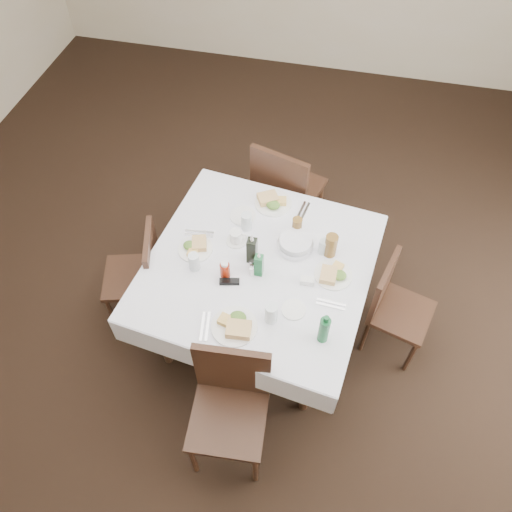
# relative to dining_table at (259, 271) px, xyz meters

# --- Properties ---
(ground_plane) EXTENTS (7.00, 7.00, 0.00)m
(ground_plane) POSITION_rel_dining_table_xyz_m (-0.23, 0.10, -0.69)
(ground_plane) COLOR black
(room_shell) EXTENTS (6.04, 7.04, 2.80)m
(room_shell) POSITION_rel_dining_table_xyz_m (-0.23, 0.10, 1.02)
(room_shell) COLOR beige
(room_shell) RESTS_ON ground
(dining_table) EXTENTS (1.57, 1.57, 0.76)m
(dining_table) POSITION_rel_dining_table_xyz_m (0.00, 0.00, 0.00)
(dining_table) COLOR black
(dining_table) RESTS_ON ground
(chair_north) EXTENTS (0.58, 0.58, 0.99)m
(chair_north) POSITION_rel_dining_table_xyz_m (0.00, 0.92, -0.12)
(chair_north) COLOR black
(chair_north) RESTS_ON ground
(chair_south) EXTENTS (0.47, 0.47, 0.93)m
(chair_south) POSITION_rel_dining_table_xyz_m (0.02, -0.83, -0.16)
(chair_south) COLOR black
(chair_south) RESTS_ON ground
(chair_east) EXTENTS (0.48, 0.48, 0.82)m
(chair_east) POSITION_rel_dining_table_xyz_m (0.91, 0.10, -0.22)
(chair_east) COLOR black
(chair_east) RESTS_ON ground
(chair_west) EXTENTS (0.49, 0.49, 0.84)m
(chair_west) POSITION_rel_dining_table_xyz_m (-0.84, -0.04, -0.21)
(chair_west) COLOR black
(chair_west) RESTS_ON ground
(meal_north) EXTENTS (0.26, 0.26, 0.06)m
(meal_north) POSITION_rel_dining_table_xyz_m (-0.03, 0.54, 0.10)
(meal_north) COLOR white
(meal_north) RESTS_ON dining_table
(meal_south) EXTENTS (0.28, 0.28, 0.06)m
(meal_south) POSITION_rel_dining_table_xyz_m (-0.03, -0.48, 0.10)
(meal_south) COLOR white
(meal_south) RESTS_ON dining_table
(meal_east) EXTENTS (0.24, 0.24, 0.05)m
(meal_east) POSITION_rel_dining_table_xyz_m (0.48, 0.01, 0.10)
(meal_east) COLOR white
(meal_east) RESTS_ON dining_table
(meal_west) EXTENTS (0.23, 0.23, 0.05)m
(meal_west) POSITION_rel_dining_table_xyz_m (-0.44, 0.03, 0.10)
(meal_west) COLOR white
(meal_west) RESTS_ON dining_table
(side_plate_a) EXTENTS (0.18, 0.18, 0.01)m
(side_plate_a) POSITION_rel_dining_table_xyz_m (-0.20, 0.38, 0.08)
(side_plate_a) COLOR white
(side_plate_a) RESTS_ON dining_table
(side_plate_b) EXTENTS (0.15, 0.15, 0.01)m
(side_plate_b) POSITION_rel_dining_table_xyz_m (0.28, -0.29, 0.08)
(side_plate_b) COLOR white
(side_plate_b) RESTS_ON dining_table
(water_n) EXTENTS (0.07, 0.07, 0.13)m
(water_n) POSITION_rel_dining_table_xyz_m (-0.15, 0.28, 0.14)
(water_n) COLOR silver
(water_n) RESTS_ON dining_table
(water_s) EXTENTS (0.08, 0.08, 0.14)m
(water_s) POSITION_rel_dining_table_xyz_m (0.16, -0.39, 0.15)
(water_s) COLOR silver
(water_s) RESTS_ON dining_table
(water_e) EXTENTS (0.06, 0.06, 0.11)m
(water_e) POSITION_rel_dining_table_xyz_m (0.39, 0.19, 0.13)
(water_e) COLOR silver
(water_e) RESTS_ON dining_table
(water_w) EXTENTS (0.07, 0.07, 0.13)m
(water_w) POSITION_rel_dining_table_xyz_m (-0.39, -0.12, 0.14)
(water_w) COLOR silver
(water_w) RESTS_ON dining_table
(iced_tea_a) EXTENTS (0.07, 0.07, 0.14)m
(iced_tea_a) POSITION_rel_dining_table_xyz_m (0.19, 0.31, 0.14)
(iced_tea_a) COLOR brown
(iced_tea_a) RESTS_ON dining_table
(iced_tea_b) EXTENTS (0.08, 0.08, 0.17)m
(iced_tea_b) POSITION_rel_dining_table_xyz_m (0.43, 0.19, 0.16)
(iced_tea_b) COLOR brown
(iced_tea_b) RESTS_ON dining_table
(bread_basket) EXTENTS (0.24, 0.24, 0.08)m
(bread_basket) POSITION_rel_dining_table_xyz_m (0.20, 0.19, 0.11)
(bread_basket) COLOR silver
(bread_basket) RESTS_ON dining_table
(oil_cruet_dark) EXTENTS (0.06, 0.06, 0.25)m
(oil_cruet_dark) POSITION_rel_dining_table_xyz_m (-0.05, 0.02, 0.18)
(oil_cruet_dark) COLOR black
(oil_cruet_dark) RESTS_ON dining_table
(oil_cruet_green) EXTENTS (0.05, 0.05, 0.22)m
(oil_cruet_green) POSITION_rel_dining_table_xyz_m (0.02, -0.07, 0.17)
(oil_cruet_green) COLOR #165A2D
(oil_cruet_green) RESTS_ON dining_table
(ketchup_bottle) EXTENTS (0.06, 0.06, 0.14)m
(ketchup_bottle) POSITION_rel_dining_table_xyz_m (-0.19, -0.14, 0.14)
(ketchup_bottle) COLOR maroon
(ketchup_bottle) RESTS_ON dining_table
(salt_shaker) EXTENTS (0.03, 0.03, 0.08)m
(salt_shaker) POSITION_rel_dining_table_xyz_m (-0.03, -0.09, 0.11)
(salt_shaker) COLOR white
(salt_shaker) RESTS_ON dining_table
(pepper_shaker) EXTENTS (0.03, 0.03, 0.08)m
(pepper_shaker) POSITION_rel_dining_table_xyz_m (-0.03, -0.04, 0.11)
(pepper_shaker) COLOR #413521
(pepper_shaker) RESTS_ON dining_table
(coffee_mug) EXTENTS (0.15, 0.13, 0.10)m
(coffee_mug) POSITION_rel_dining_table_xyz_m (-0.19, 0.15, 0.12)
(coffee_mug) COLOR white
(coffee_mug) RESTS_ON dining_table
(sunglasses) EXTENTS (0.13, 0.07, 0.03)m
(sunglasses) POSITION_rel_dining_table_xyz_m (-0.15, -0.19, 0.09)
(sunglasses) COLOR black
(sunglasses) RESTS_ON dining_table
(green_bottle) EXTENTS (0.06, 0.06, 0.24)m
(green_bottle) POSITION_rel_dining_table_xyz_m (0.48, -0.44, 0.18)
(green_bottle) COLOR #165A2D
(green_bottle) RESTS_ON dining_table
(sugar_caddy) EXTENTS (0.09, 0.05, 0.04)m
(sugar_caddy) POSITION_rel_dining_table_xyz_m (0.33, -0.08, 0.10)
(sugar_caddy) COLOR white
(sugar_caddy) RESTS_ON dining_table
(cutlery_n) EXTENTS (0.08, 0.20, 0.01)m
(cutlery_n) POSITION_rel_dining_table_xyz_m (0.20, 0.51, 0.08)
(cutlery_n) COLOR silver
(cutlery_n) RESTS_ON dining_table
(cutlery_s) EXTENTS (0.08, 0.20, 0.01)m
(cutlery_s) POSITION_rel_dining_table_xyz_m (-0.21, -0.52, 0.08)
(cutlery_s) COLOR silver
(cutlery_s) RESTS_ON dining_table
(cutlery_e) EXTENTS (0.18, 0.05, 0.01)m
(cutlery_e) POSITION_rel_dining_table_xyz_m (0.49, -0.20, 0.08)
(cutlery_e) COLOR silver
(cutlery_e) RESTS_ON dining_table
(cutlery_w) EXTENTS (0.20, 0.07, 0.01)m
(cutlery_w) POSITION_rel_dining_table_xyz_m (-0.45, 0.16, 0.08)
(cutlery_w) COLOR silver
(cutlery_w) RESTS_ON dining_table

